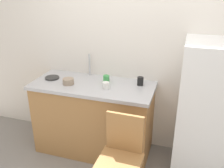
{
  "coord_description": "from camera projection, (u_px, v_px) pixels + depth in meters",
  "views": [
    {
      "loc": [
        0.58,
        -1.79,
        2.03
      ],
      "look_at": [
        -0.18,
        0.6,
        0.96
      ],
      "focal_mm": 39.52,
      "sensor_mm": 36.0,
      "label": 1
    }
  ],
  "objects": [
    {
      "name": "back_wall",
      "position": [
        137.0,
        43.0,
        2.88
      ],
      "size": [
        4.8,
        0.1,
        2.67
      ],
      "primitive_type": "cube",
      "color": "white",
      "rests_on": "ground_plane"
    },
    {
      "name": "cabinet_base",
      "position": [
        94.0,
        119.0,
        3.05
      ],
      "size": [
        1.39,
        0.6,
        0.87
      ],
      "primitive_type": "cube",
      "color": "#A87542",
      "rests_on": "ground_plane"
    },
    {
      "name": "countertop",
      "position": [
        93.0,
        85.0,
        2.87
      ],
      "size": [
        1.43,
        0.64,
        0.04
      ],
      "primitive_type": "cube",
      "color": "#B7B7BC",
      "rests_on": "cabinet_base"
    },
    {
      "name": "faucet",
      "position": [
        90.0,
        65.0,
        3.06
      ],
      "size": [
        0.02,
        0.02,
        0.28
      ],
      "primitive_type": "cylinder",
      "color": "#B7B7BC",
      "rests_on": "countertop"
    },
    {
      "name": "refrigerator",
      "position": [
        209.0,
        112.0,
        2.57
      ],
      "size": [
        0.63,
        0.59,
        1.5
      ],
      "primitive_type": "cube",
      "color": "white",
      "rests_on": "ground_plane"
    },
    {
      "name": "chair",
      "position": [
        121.0,
        157.0,
        2.3
      ],
      "size": [
        0.41,
        0.41,
        0.89
      ],
      "rotation": [
        0.0,
        0.0,
        -0.02
      ],
      "color": "#A87542",
      "rests_on": "ground_plane"
    },
    {
      "name": "terracotta_bowl",
      "position": [
        68.0,
        81.0,
        2.84
      ],
      "size": [
        0.13,
        0.13,
        0.07
      ],
      "primitive_type": "cylinder",
      "color": "gray",
      "rests_on": "countertop"
    },
    {
      "name": "hotplate",
      "position": [
        52.0,
        78.0,
        3.01
      ],
      "size": [
        0.17,
        0.17,
        0.02
      ],
      "primitive_type": "cylinder",
      "color": "#2D2D2D",
      "rests_on": "countertop"
    },
    {
      "name": "cup_black",
      "position": [
        140.0,
        81.0,
        2.81
      ],
      "size": [
        0.07,
        0.07,
        0.1
      ],
      "primitive_type": "cylinder",
      "color": "black",
      "rests_on": "countertop"
    },
    {
      "name": "cup_green",
      "position": [
        106.0,
        79.0,
        2.88
      ],
      "size": [
        0.07,
        0.07,
        0.09
      ],
      "primitive_type": "cylinder",
      "color": "green",
      "rests_on": "countertop"
    },
    {
      "name": "cup_white",
      "position": [
        106.0,
        85.0,
        2.72
      ],
      "size": [
        0.08,
        0.08,
        0.07
      ],
      "primitive_type": "cylinder",
      "color": "white",
      "rests_on": "countertop"
    }
  ]
}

